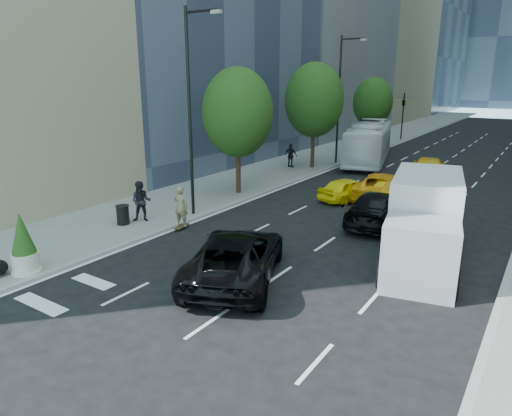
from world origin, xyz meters
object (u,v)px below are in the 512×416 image
Objects in this scene: trash_can at (123,215)px; planter_shrub at (23,244)px; black_sedan_mercedes at (378,208)px; skateboarder at (181,209)px; black_sedan_lincoln at (236,256)px; box_truck at (424,220)px; city_bus at (369,142)px.

trash_can is 6.01m from planter_shrub.
skateboarder is at bearing 33.27° from black_sedan_mercedes.
black_sedan_mercedes is at bearing -126.33° from black_sedan_lincoln.
trash_can is (-13.07, -3.54, -1.09)m from box_truck.
city_bus reaches higher than black_sedan_lincoln.
city_bus reaches higher than box_truck.
city_bus reaches higher than trash_can.
skateboarder reaches higher than black_sedan_lincoln.
black_sedan_lincoln is 1.11× the size of black_sedan_mercedes.
trash_can is at bearing -112.79° from city_bus.
trash_can is 0.40× the size of planter_shrub.
skateboarder is 0.27× the size of box_truck.
black_sedan_mercedes is at bearing 117.83° from box_truck.
black_sedan_lincoln reaches higher than black_sedan_mercedes.
box_truck is 13.59m from trash_can.
black_sedan_mercedes is 17.77m from city_bus.
trash_can is at bearing 30.94° from black_sedan_mercedes.
planter_shrub is at bearing -75.11° from trash_can.
skateboarder is 0.32× the size of black_sedan_lincoln.
box_truck is at bearing -79.02° from city_bus.
box_truck is at bearing -157.24° from black_sedan_lincoln.
skateboarder is at bearing 82.02° from planter_shrub.
black_sedan_mercedes is at bearing -152.30° from skateboarder.
skateboarder is 6.28m from black_sedan_lincoln.
black_sedan_lincoln is at bearing -94.43° from city_bus.
planter_shrub is at bearing -108.20° from city_bus.
city_bus is 1.68× the size of box_truck.
planter_shrub reaches higher than black_sedan_lincoln.
box_truck is 8.18× the size of trash_can.
planter_shrub is (1.54, -5.78, 0.62)m from trash_can.
planter_shrub is at bearing 52.04° from black_sedan_mercedes.
city_bus is 5.45× the size of planter_shrub.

